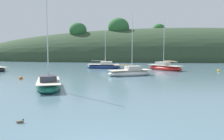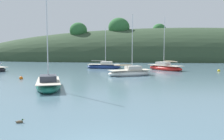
{
  "view_description": "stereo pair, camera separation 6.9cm",
  "coord_description": "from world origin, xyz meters",
  "views": [
    {
      "loc": [
        0.44,
        -7.53,
        3.73
      ],
      "look_at": [
        0.0,
        20.0,
        1.2
      ],
      "focal_mm": 37.51,
      "sensor_mm": 36.0,
      "label": 1
    },
    {
      "loc": [
        0.51,
        -7.53,
        3.73
      ],
      "look_at": [
        0.0,
        20.0,
        1.2
      ],
      "focal_mm": 37.51,
      "sensor_mm": 36.0,
      "label": 2
    }
  ],
  "objects": [
    {
      "name": "far_shoreline_hill",
      "position": [
        24.96,
        71.54,
        0.05
      ],
      "size": [
        150.0,
        36.0,
        23.91
      ],
      "color": "#2D422B",
      "rests_on": "ground"
    },
    {
      "name": "sailboat_grey_yawl",
      "position": [
        -5.81,
        13.89,
        0.4
      ],
      "size": [
        3.9,
        6.84,
        9.26
      ],
      "color": "#196B56",
      "rests_on": "ground"
    },
    {
      "name": "sailboat_red_portside",
      "position": [
        9.02,
        33.28,
        0.42
      ],
      "size": [
        6.15,
        6.88,
        9.47
      ],
      "color": "red",
      "rests_on": "ground"
    },
    {
      "name": "sailboat_white_near",
      "position": [
        2.45,
        24.84,
        0.4
      ],
      "size": [
        6.78,
        4.43,
        8.67
      ],
      "color": "white",
      "rests_on": "ground"
    },
    {
      "name": "sailboat_navy_dinghy",
      "position": [
        -1.8,
        36.54,
        0.39
      ],
      "size": [
        6.67,
        2.94,
        7.68
      ],
      "color": "navy",
      "rests_on": "ground"
    },
    {
      "name": "mooring_buoy_channel",
      "position": [
        17.32,
        30.89,
        0.12
      ],
      "size": [
        0.44,
        0.44,
        0.54
      ],
      "color": "yellow",
      "rests_on": "ground"
    },
    {
      "name": "mooring_buoy_inner",
      "position": [
        -11.14,
        20.63,
        0.12
      ],
      "size": [
        0.44,
        0.44,
        0.54
      ],
      "color": "orange",
      "rests_on": "ground"
    },
    {
      "name": "duck_lone_left",
      "position": [
        -4.36,
        3.86,
        0.05
      ],
      "size": [
        0.43,
        0.24,
        0.24
      ],
      "color": "brown",
      "rests_on": "ground"
    }
  ]
}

